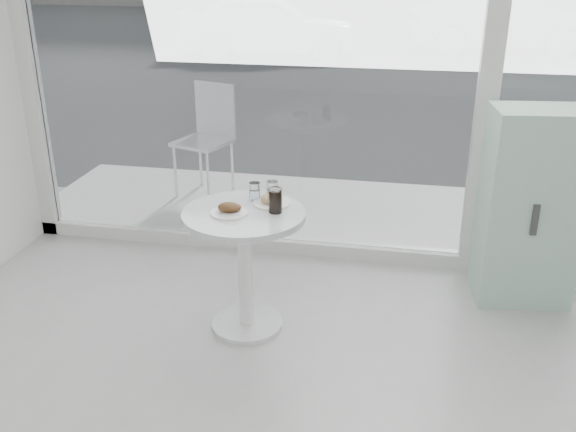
% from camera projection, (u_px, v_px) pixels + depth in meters
% --- Properties ---
extents(room_shell, '(6.00, 6.00, 6.00)m').
position_uv_depth(room_shell, '(128.00, 148.00, 0.95)').
color(room_shell, white).
rests_on(room_shell, ground).
extents(storefront, '(5.00, 0.14, 3.00)m').
position_uv_depth(storefront, '(366.00, 24.00, 4.23)').
color(storefront, silver).
rests_on(storefront, ground).
extents(main_table, '(0.72, 0.72, 0.77)m').
position_uv_depth(main_table, '(245.00, 246.00, 3.79)').
color(main_table, white).
rests_on(main_table, ground).
extents(patio_deck, '(5.60, 1.60, 0.05)m').
position_uv_depth(patio_deck, '(356.00, 214.00, 5.62)').
color(patio_deck, beige).
rests_on(patio_deck, ground).
extents(street, '(40.00, 24.00, 0.00)m').
position_uv_depth(street, '(400.00, 38.00, 16.68)').
color(street, '#373737').
rests_on(street, ground).
extents(mint_cabinet, '(0.64, 0.46, 1.29)m').
position_uv_depth(mint_cabinet, '(530.00, 207.00, 4.10)').
color(mint_cabinet, '#A3D1BD').
rests_on(mint_cabinet, ground).
extents(patio_chair, '(0.56, 0.56, 1.01)m').
position_uv_depth(patio_chair, '(208.00, 132.00, 5.84)').
color(patio_chair, white).
rests_on(patio_chair, patio_deck).
extents(car_white, '(4.05, 2.06, 1.32)m').
position_uv_depth(car_white, '(268.00, 24.00, 13.80)').
color(car_white, white).
rests_on(car_white, street).
extents(car_silver, '(4.17, 1.99, 1.32)m').
position_uv_depth(car_silver, '(502.00, 22.00, 14.19)').
color(car_silver, '#A9ABB1').
rests_on(car_silver, street).
extents(plate_fritter, '(0.21, 0.21, 0.07)m').
position_uv_depth(plate_fritter, '(230.00, 210.00, 3.67)').
color(plate_fritter, white).
rests_on(plate_fritter, main_table).
extents(plate_donut, '(0.22, 0.22, 0.05)m').
position_uv_depth(plate_donut, '(272.00, 201.00, 3.81)').
color(plate_donut, white).
rests_on(plate_donut, main_table).
extents(water_tumbler_a, '(0.07, 0.07, 0.11)m').
position_uv_depth(water_tumbler_a, '(255.00, 192.00, 3.86)').
color(water_tumbler_a, white).
rests_on(water_tumbler_a, main_table).
extents(water_tumbler_b, '(0.07, 0.07, 0.11)m').
position_uv_depth(water_tumbler_b, '(272.00, 191.00, 3.87)').
color(water_tumbler_b, white).
rests_on(water_tumbler_b, main_table).
extents(cola_glass, '(0.08, 0.08, 0.15)m').
position_uv_depth(cola_glass, '(275.00, 201.00, 3.67)').
color(cola_glass, white).
rests_on(cola_glass, main_table).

